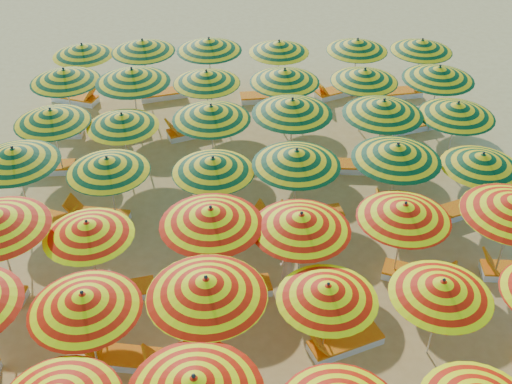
# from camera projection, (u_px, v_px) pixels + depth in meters

# --- Properties ---
(ground) EXTENTS (120.00, 120.00, 0.00)m
(ground) POSITION_uv_depth(u_px,v_px,m) (256.00, 251.00, 17.06)
(ground) COLOR tan
(ground) RESTS_ON ground
(umbrella_13) EXTENTS (2.56, 2.56, 2.43)m
(umbrella_13) POSITION_uv_depth(u_px,v_px,m) (84.00, 301.00, 12.67)
(umbrella_13) COLOR silver
(umbrella_13) RESTS_ON ground
(umbrella_14) EXTENTS (3.24, 3.24, 2.62)m
(umbrella_14) POSITION_uv_depth(u_px,v_px,m) (206.00, 287.00, 12.76)
(umbrella_14) COLOR silver
(umbrella_14) RESTS_ON ground
(umbrella_15) EXTENTS (2.28, 2.28, 2.25)m
(umbrella_15) POSITION_uv_depth(u_px,v_px,m) (328.00, 292.00, 13.10)
(umbrella_15) COLOR silver
(umbrella_15) RESTS_ON ground
(umbrella_16) EXTENTS (2.80, 2.80, 2.29)m
(umbrella_16) POSITION_uv_depth(u_px,v_px,m) (442.00, 288.00, 13.14)
(umbrella_16) COLOR silver
(umbrella_16) RESTS_ON ground
(umbrella_19) EXTENTS (2.47, 2.47, 2.24)m
(umbrella_19) POSITION_uv_depth(u_px,v_px,m) (88.00, 229.00, 14.73)
(umbrella_19) COLOR silver
(umbrella_19) RESTS_ON ground
(umbrella_20) EXTENTS (3.13, 3.13, 2.57)m
(umbrella_20) POSITION_uv_depth(u_px,v_px,m) (211.00, 216.00, 14.65)
(umbrella_20) COLOR silver
(umbrella_20) RESTS_ON ground
(umbrella_21) EXTENTS (2.70, 2.70, 2.47)m
(umbrella_21) POSITION_uv_depth(u_px,v_px,m) (301.00, 222.00, 14.63)
(umbrella_21) COLOR silver
(umbrella_21) RESTS_ON ground
(umbrella_22) EXTENTS (2.88, 2.88, 2.39)m
(umbrella_22) POSITION_uv_depth(u_px,v_px,m) (405.00, 211.00, 15.06)
(umbrella_22) COLOR silver
(umbrella_22) RESTS_ON ground
(umbrella_24) EXTENTS (2.95, 2.95, 2.49)m
(umbrella_24) POSITION_uv_depth(u_px,v_px,m) (14.00, 156.00, 16.80)
(umbrella_24) COLOR silver
(umbrella_24) RESTS_ON ground
(umbrella_25) EXTENTS (2.52, 2.52, 2.34)m
(umbrella_25) POSITION_uv_depth(u_px,v_px,m) (108.00, 165.00, 16.71)
(umbrella_25) COLOR silver
(umbrella_25) RESTS_ON ground
(umbrella_26) EXTENTS (2.73, 2.73, 2.33)m
(umbrella_26) POSITION_uv_depth(u_px,v_px,m) (213.00, 165.00, 16.71)
(umbrella_26) COLOR silver
(umbrella_26) RESTS_ON ground
(umbrella_27) EXTENTS (3.12, 3.12, 2.50)m
(umbrella_27) POSITION_uv_depth(u_px,v_px,m) (297.00, 158.00, 16.72)
(umbrella_27) COLOR silver
(umbrella_27) RESTS_ON ground
(umbrella_28) EXTENTS (2.51, 2.51, 2.53)m
(umbrella_28) POSITION_uv_depth(u_px,v_px,m) (397.00, 152.00, 16.88)
(umbrella_28) COLOR silver
(umbrella_28) RESTS_ON ground
(umbrella_29) EXTENTS (2.19, 2.19, 2.27)m
(umbrella_29) POSITION_uv_depth(u_px,v_px,m) (482.00, 160.00, 16.97)
(umbrella_29) COLOR silver
(umbrella_29) RESTS_ON ground
(umbrella_30) EXTENTS (2.53, 2.53, 2.37)m
(umbrella_30) POSITION_uv_depth(u_px,v_px,m) (51.00, 116.00, 18.70)
(umbrella_30) COLOR silver
(umbrella_30) RESTS_ON ground
(umbrella_31) EXTENTS (2.36, 2.36, 2.26)m
(umbrella_31) POSITION_uv_depth(u_px,v_px,m) (122.00, 120.00, 18.70)
(umbrella_31) COLOR silver
(umbrella_31) RESTS_ON ground
(umbrella_32) EXTENTS (3.07, 3.07, 2.47)m
(umbrella_32) POSITION_uv_depth(u_px,v_px,m) (211.00, 113.00, 18.70)
(umbrella_32) COLOR silver
(umbrella_32) RESTS_ON ground
(umbrella_33) EXTENTS (2.54, 2.54, 2.55)m
(umbrella_33) POSITION_uv_depth(u_px,v_px,m) (292.00, 107.00, 18.83)
(umbrella_33) COLOR silver
(umbrella_33) RESTS_ON ground
(umbrella_34) EXTENTS (2.50, 2.50, 2.54)m
(umbrella_34) POSITION_uv_depth(u_px,v_px,m) (383.00, 107.00, 18.81)
(umbrella_34) COLOR silver
(umbrella_34) RESTS_ON ground
(umbrella_35) EXTENTS (2.34, 2.34, 2.43)m
(umbrella_35) POSITION_uv_depth(u_px,v_px,m) (457.00, 110.00, 18.91)
(umbrella_35) COLOR silver
(umbrella_35) RESTS_ON ground
(umbrella_36) EXTENTS (2.92, 2.92, 2.42)m
(umbrella_36) POSITION_uv_depth(u_px,v_px,m) (65.00, 76.00, 20.72)
(umbrella_36) COLOR silver
(umbrella_36) RESTS_ON ground
(umbrella_37) EXTENTS (2.82, 2.82, 2.56)m
(umbrella_37) POSITION_uv_depth(u_px,v_px,m) (132.00, 76.00, 20.45)
(umbrella_37) COLOR silver
(umbrella_37) RESTS_ON ground
(umbrella_38) EXTENTS (2.54, 2.54, 2.34)m
(umbrella_38) POSITION_uv_depth(u_px,v_px,m) (206.00, 77.00, 20.78)
(umbrella_38) COLOR silver
(umbrella_38) RESTS_ON ground
(umbrella_39) EXTENTS (2.92, 2.92, 2.42)m
(umbrella_39) POSITION_uv_depth(u_px,v_px,m) (285.00, 76.00, 20.70)
(umbrella_39) COLOR silver
(umbrella_39) RESTS_ON ground
(umbrella_40) EXTENTS (2.30, 2.30, 2.36)m
(umbrella_40) POSITION_uv_depth(u_px,v_px,m) (365.00, 75.00, 20.85)
(umbrella_40) COLOR silver
(umbrella_40) RESTS_ON ground
(umbrella_41) EXTENTS (2.93, 2.93, 2.49)m
(umbrella_41) POSITION_uv_depth(u_px,v_px,m) (439.00, 73.00, 20.74)
(umbrella_41) COLOR silver
(umbrella_41) RESTS_ON ground
(umbrella_42) EXTENTS (2.58, 2.58, 2.28)m
(umbrella_42) POSITION_uv_depth(u_px,v_px,m) (82.00, 50.00, 22.64)
(umbrella_42) COLOR silver
(umbrella_42) RESTS_ON ground
(umbrella_43) EXTENTS (2.91, 2.91, 2.41)m
(umbrella_43) POSITION_uv_depth(u_px,v_px,m) (143.00, 46.00, 22.63)
(umbrella_43) COLOR silver
(umbrella_43) RESTS_ON ground
(umbrella_44) EXTENTS (2.84, 2.84, 2.47)m
(umbrella_44) POSITION_uv_depth(u_px,v_px,m) (209.00, 45.00, 22.59)
(umbrella_44) COLOR silver
(umbrella_44) RESTS_ON ground
(umbrella_45) EXTENTS (2.85, 2.85, 2.30)m
(umbrella_45) POSITION_uv_depth(u_px,v_px,m) (279.00, 47.00, 22.79)
(umbrella_45) COLOR silver
(umbrella_45) RESTS_ON ground
(umbrella_46) EXTENTS (2.59, 2.59, 2.34)m
(umbrella_46) POSITION_uv_depth(u_px,v_px,m) (357.00, 45.00, 22.84)
(umbrella_46) COLOR silver
(umbrella_46) RESTS_ON ground
(umbrella_47) EXTENTS (2.87, 2.87, 2.35)m
(umbrella_47) POSITION_uv_depth(u_px,v_px,m) (422.00, 45.00, 22.78)
(umbrella_47) COLOR silver
(umbrella_47) RESTS_ON ground
(lounger_6) EXTENTS (1.80, 0.83, 0.69)m
(lounger_6) POSITION_uv_depth(u_px,v_px,m) (123.00, 357.00, 14.04)
(lounger_6) COLOR white
(lounger_6) RESTS_ON ground
(lounger_7) EXTENTS (1.83, 1.04, 0.69)m
(lounger_7) POSITION_uv_depth(u_px,v_px,m) (183.00, 361.00, 13.96)
(lounger_7) COLOR white
(lounger_7) RESTS_ON ground
(lounger_8) EXTENTS (1.82, 1.18, 0.69)m
(lounger_8) POSITION_uv_depth(u_px,v_px,m) (344.00, 343.00, 14.37)
(lounger_8) COLOR white
(lounger_8) RESTS_ON ground
(lounger_11) EXTENTS (1.82, 0.95, 0.69)m
(lounger_11) POSITION_uv_depth(u_px,v_px,m) (118.00, 292.00, 15.64)
(lounger_11) COLOR white
(lounger_11) RESTS_ON ground
(lounger_12) EXTENTS (1.81, 0.89, 0.69)m
(lounger_12) POSITION_uv_depth(u_px,v_px,m) (235.00, 289.00, 15.72)
(lounger_12) COLOR white
(lounger_12) RESTS_ON ground
(lounger_13) EXTENTS (1.82, 1.17, 0.69)m
(lounger_13) POSITION_uv_depth(u_px,v_px,m) (419.00, 276.00, 16.09)
(lounger_13) COLOR white
(lounger_13) RESTS_ON ground
(lounger_15) EXTENTS (1.83, 1.16, 0.69)m
(lounger_15) POSITION_uv_depth(u_px,v_px,m) (50.00, 219.00, 17.91)
(lounger_15) COLOR white
(lounger_15) RESTS_ON ground
(lounger_16) EXTENTS (1.81, 0.86, 0.69)m
(lounger_16) POSITION_uv_depth(u_px,v_px,m) (97.00, 216.00, 18.02)
(lounger_16) COLOR white
(lounger_16) RESTS_ON ground
(lounger_17) EXTENTS (1.83, 1.15, 0.69)m
(lounger_17) POSITION_uv_depth(u_px,v_px,m) (237.00, 226.00, 17.67)
(lounger_17) COLOR white
(lounger_17) RESTS_ON ground
(lounger_18) EXTENTS (1.82, 0.93, 0.69)m
(lounger_18) POSITION_uv_depth(u_px,v_px,m) (311.00, 216.00, 18.02)
(lounger_18) COLOR white
(lounger_18) RESTS_ON ground
(lounger_19) EXTENTS (1.77, 0.70, 0.69)m
(lounger_19) POSITION_uv_depth(u_px,v_px,m) (404.00, 210.00, 18.27)
(lounger_19) COLOR white
(lounger_19) RESTS_ON ground
(lounger_20) EXTENTS (1.82, 1.21, 0.69)m
(lounger_20) POSITION_uv_depth(u_px,v_px,m) (447.00, 213.00, 18.13)
(lounger_20) COLOR white
(lounger_20) RESTS_ON ground
(lounger_21) EXTENTS (1.76, 0.65, 0.69)m
(lounger_21) POSITION_uv_depth(u_px,v_px,m) (45.00, 167.00, 19.99)
(lounger_21) COLOR white
(lounger_21) RESTS_ON ground
(lounger_22) EXTENTS (1.77, 0.69, 0.69)m
(lounger_22) POSITION_uv_depth(u_px,v_px,m) (306.00, 168.00, 19.96)
(lounger_22) COLOR white
(lounger_22) RESTS_ON ground
(lounger_23) EXTENTS (1.77, 0.71, 0.69)m
(lounger_23) POSITION_uv_depth(u_px,v_px,m) (360.00, 166.00, 20.05)
(lounger_23) COLOR white
(lounger_23) RESTS_ON ground
(lounger_24) EXTENTS (1.74, 0.59, 0.69)m
(lounger_24) POSITION_uv_depth(u_px,v_px,m) (59.00, 131.00, 21.75)
(lounger_24) COLOR white
(lounger_24) RESTS_ON ground
(lounger_25) EXTENTS (1.82, 1.20, 0.69)m
(lounger_25) POSITION_uv_depth(u_px,v_px,m) (122.00, 130.00, 21.79)
(lounger_25) COLOR white
(lounger_25) RESTS_ON ground
(lounger_26) EXTENTS (1.82, 1.18, 0.69)m
(lounger_26) POSITION_uv_depth(u_px,v_px,m) (191.00, 131.00, 21.74)
(lounger_26) COLOR white
(lounger_26) RESTS_ON ground
(lounger_27) EXTENTS (1.83, 1.05, 0.69)m
(lounger_27) POSITION_uv_depth(u_px,v_px,m) (411.00, 125.00, 22.06)
(lounger_27) COLOR white
(lounger_27) RESTS_ON ground
(lounger_28) EXTENTS (1.83, 1.12, 0.69)m
(lounger_28) POSITION_uv_depth(u_px,v_px,m) (76.00, 98.00, 23.64)
(lounger_28) COLOR white
(lounger_28) RESTS_ON ground
(lounger_29) EXTENTS (1.82, 1.01, 0.69)m
(lounger_29) POSITION_uv_depth(u_px,v_px,m) (165.00, 93.00, 23.94)
(lounger_29) COLOR white
(lounger_29) RESTS_ON ground
(lounger_30) EXTENTS (1.78, 0.75, 0.69)m
(lounger_30) POSITION_uv_depth(u_px,v_px,m) (265.00, 97.00, 23.74)
(lounger_30) COLOR white
(lounger_30) RESTS_ON ground
(lounger_31) EXTENTS (1.82, 1.25, 0.69)m
(lounger_31) POSITION_uv_depth(u_px,v_px,m) (336.00, 92.00, 24.05)
(lounger_31) COLOR white
(lounger_31) RESTS_ON ground
(lounger_32) EXTENTS (1.80, 0.86, 0.69)m
(lounger_32) POSITION_uv_depth(u_px,v_px,m) (400.00, 92.00, 24.00)
(lounger_32) COLOR white
(lounger_32) RESTS_ON ground
(beachgoer_a) EXTENTS (0.59, 0.63, 1.44)m
(beachgoer_a) POSITION_uv_depth(u_px,v_px,m) (287.00, 267.00, 15.53)
(beachgoer_a) COLOR #DFAB7D
(beachgoer_a) RESTS_ON ground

